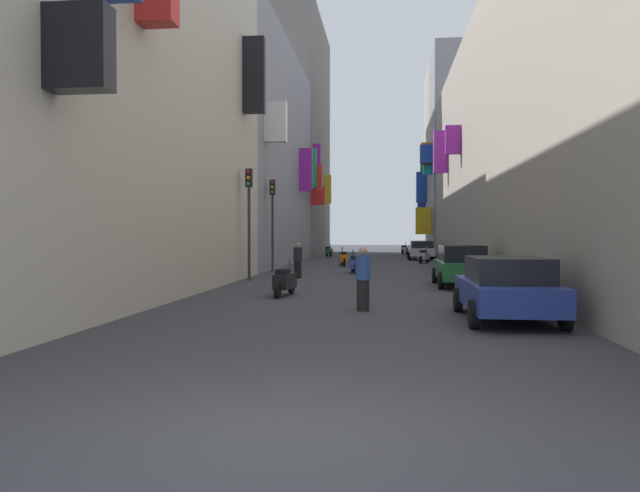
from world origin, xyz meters
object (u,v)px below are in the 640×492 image
(parked_car_green, at_px, (461,265))
(traffic_light_far_corner, at_px, (249,205))
(scooter_white, at_px, (405,249))
(scooter_green, at_px, (329,251))
(parked_car_silver, at_px, (421,250))
(parked_car_red, at_px, (419,248))
(pedestrian_crossing, at_px, (298,261))
(scooter_blue, at_px, (354,264))
(scooter_black, at_px, (285,281))
(pedestrian_near_left, at_px, (363,279))
(scooter_orange, at_px, (343,258))
(traffic_light_near_corner, at_px, (273,210))
(scooter_silver, at_px, (424,256))
(parked_car_blue, at_px, (507,287))

(parked_car_green, distance_m, traffic_light_far_corner, 8.83)
(scooter_white, bearing_deg, scooter_green, -135.43)
(parked_car_silver, distance_m, traffic_light_far_corner, 23.08)
(parked_car_red, height_order, scooter_white, parked_car_red)
(parked_car_red, height_order, pedestrian_crossing, pedestrian_crossing)
(scooter_blue, height_order, scooter_black, same)
(parked_car_red, distance_m, pedestrian_near_left, 37.06)
(scooter_orange, bearing_deg, scooter_blue, -81.66)
(scooter_green, distance_m, scooter_orange, 14.81)
(scooter_black, bearing_deg, traffic_light_far_corner, 112.33)
(traffic_light_near_corner, bearing_deg, scooter_orange, 64.28)
(scooter_white, bearing_deg, parked_car_red, -78.90)
(scooter_orange, bearing_deg, scooter_black, -91.81)
(pedestrian_crossing, xyz_separation_m, traffic_light_far_corner, (-1.81, -1.48, 2.34))
(parked_car_silver, bearing_deg, scooter_white, 94.33)
(scooter_silver, bearing_deg, parked_car_red, 88.38)
(parked_car_silver, distance_m, parked_car_blue, 32.19)
(parked_car_silver, height_order, parked_car_green, parked_car_green)
(scooter_orange, distance_m, scooter_white, 21.48)
(parked_car_red, distance_m, scooter_black, 34.08)
(scooter_blue, bearing_deg, scooter_black, -97.96)
(pedestrian_near_left, bearing_deg, scooter_blue, 93.82)
(scooter_green, relative_size, scooter_white, 1.04)
(scooter_silver, bearing_deg, scooter_white, 92.50)
(scooter_silver, bearing_deg, traffic_light_far_corner, -116.79)
(scooter_white, xyz_separation_m, traffic_light_near_corner, (-7.38, -27.47, 2.66))
(parked_car_green, xyz_separation_m, scooter_silver, (-0.24, 17.86, -0.32))
(parked_car_green, bearing_deg, scooter_silver, 90.77)
(scooter_black, height_order, traffic_light_near_corner, traffic_light_near_corner)
(parked_car_blue, xyz_separation_m, scooter_green, (-7.40, 37.29, -0.28))
(pedestrian_near_left, bearing_deg, parked_car_green, 66.28)
(scooter_blue, distance_m, traffic_light_near_corner, 4.88)
(scooter_orange, height_order, traffic_light_near_corner, traffic_light_near_corner)
(parked_car_silver, relative_size, parked_car_green, 1.01)
(scooter_orange, bearing_deg, traffic_light_far_corner, -104.37)
(parked_car_silver, relative_size, scooter_blue, 2.29)
(scooter_silver, xyz_separation_m, scooter_black, (-5.59, -22.02, 0.00))
(parked_car_green, xyz_separation_m, pedestrian_crossing, (-6.50, 3.35, -0.02))
(scooter_white, height_order, traffic_light_far_corner, traffic_light_far_corner)
(pedestrian_crossing, bearing_deg, pedestrian_near_left, -73.58)
(parked_car_red, distance_m, parked_car_green, 29.39)
(scooter_silver, relative_size, traffic_light_far_corner, 0.39)
(scooter_white, relative_size, traffic_light_near_corner, 0.37)
(scooter_white, relative_size, pedestrian_near_left, 1.08)
(scooter_black, xyz_separation_m, traffic_light_far_corner, (-2.48, 6.04, 2.64))
(parked_car_silver, relative_size, traffic_light_near_corner, 0.92)
(scooter_green, bearing_deg, scooter_white, 44.57)
(scooter_white, height_order, pedestrian_near_left, pedestrian_near_left)
(scooter_blue, relative_size, pedestrian_near_left, 1.16)
(scooter_black, relative_size, traffic_light_far_corner, 0.43)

